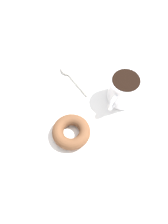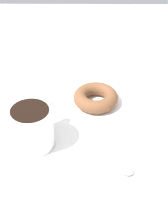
{
  "view_description": "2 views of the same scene",
  "coord_description": "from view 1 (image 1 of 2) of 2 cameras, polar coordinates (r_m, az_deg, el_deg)",
  "views": [
    {
      "loc": [
        -3.74,
        31.08,
        58.44
      ],
      "look_at": [
        0.09,
        0.56,
        2.3
      ],
      "focal_mm": 40.0,
      "sensor_mm": 36.0,
      "label": 1
    },
    {
      "loc": [
        0.52,
        -58.23,
        49.95
      ],
      "look_at": [
        0.09,
        0.56,
        2.3
      ],
      "focal_mm": 60.0,
      "sensor_mm": 36.0,
      "label": 2
    }
  ],
  "objects": [
    {
      "name": "napkin",
      "position": [
        0.66,
        -0.0,
        -0.9
      ],
      "size": [
        35.98,
        35.98,
        0.3
      ],
      "primitive_type": "cube",
      "rotation": [
        0.0,
        0.0,
        -0.03
      ],
      "color": "white",
      "rests_on": "ground_plane"
    },
    {
      "name": "spoon",
      "position": [
        0.73,
        -3.54,
        8.62
      ],
      "size": [
        9.7,
        10.31,
        0.9
      ],
      "color": "#B7B2A8",
      "rests_on": "napkin"
    },
    {
      "name": "donut",
      "position": [
        0.62,
        -2.93,
        -4.53
      ],
      "size": [
        9.64,
        9.64,
        2.91
      ],
      "primitive_type": "torus",
      "color": "brown",
      "rests_on": "napkin"
    },
    {
      "name": "ground_plane",
      "position": [
        0.67,
        0.13,
        -0.95
      ],
      "size": [
        120.0,
        120.0,
        2.0
      ],
      "primitive_type": "cube",
      "color": "tan"
    },
    {
      "name": "coffee_cup",
      "position": [
        0.66,
        9.06,
        5.15
      ],
      "size": [
        8.27,
        10.66,
        8.02
      ],
      "color": "white",
      "rests_on": "napkin"
    }
  ]
}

